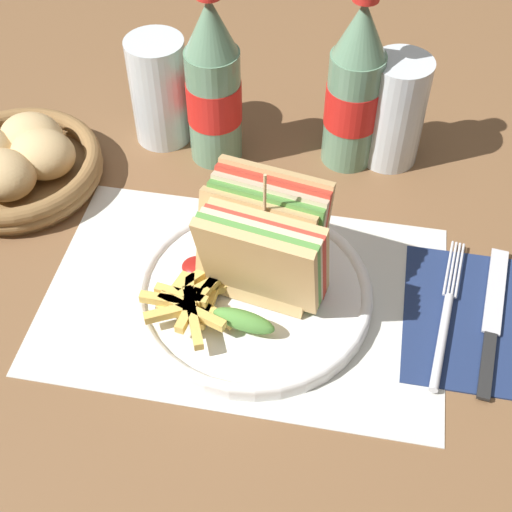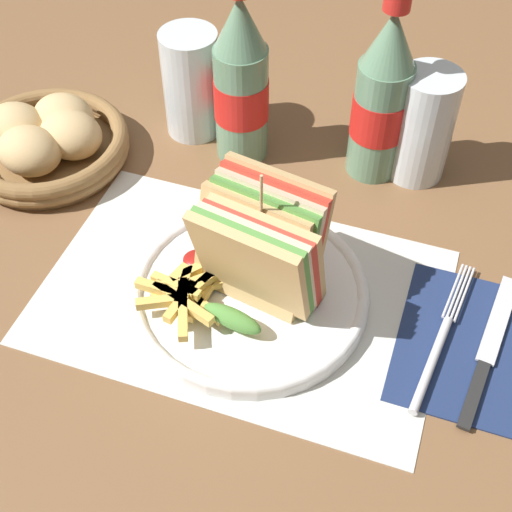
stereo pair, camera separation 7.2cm
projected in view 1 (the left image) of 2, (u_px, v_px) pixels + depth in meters
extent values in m
plane|color=brown|center=(253.00, 299.00, 0.74)|extent=(4.00, 4.00, 0.00)
cube|color=silver|center=(244.00, 299.00, 0.73)|extent=(0.41, 0.27, 0.00)
cylinder|color=white|center=(253.00, 291.00, 0.73)|extent=(0.24, 0.24, 0.01)
torus|color=white|center=(252.00, 287.00, 0.73)|extent=(0.24, 0.24, 0.01)
cube|color=tan|center=(258.00, 268.00, 0.66)|extent=(0.12, 0.06, 0.11)
cube|color=#518E3D|center=(261.00, 263.00, 0.67)|extent=(0.12, 0.06, 0.11)
cube|color=beige|center=(265.00, 257.00, 0.67)|extent=(0.12, 0.06, 0.11)
cube|color=red|center=(268.00, 252.00, 0.68)|extent=(0.12, 0.06, 0.11)
cube|color=tan|center=(271.00, 247.00, 0.69)|extent=(0.12, 0.06, 0.11)
ellipsoid|color=#518E3D|center=(248.00, 321.00, 0.68)|extent=(0.07, 0.03, 0.02)
cube|color=tan|center=(257.00, 255.00, 0.68)|extent=(0.12, 0.06, 0.11)
cube|color=#518E3D|center=(260.00, 246.00, 0.69)|extent=(0.12, 0.06, 0.11)
cube|color=beige|center=(264.00, 238.00, 0.69)|extent=(0.12, 0.06, 0.11)
cube|color=red|center=(267.00, 230.00, 0.69)|extent=(0.12, 0.06, 0.11)
cube|color=tan|center=(270.00, 221.00, 0.70)|extent=(0.12, 0.06, 0.11)
ellipsoid|color=#518E3D|center=(258.00, 280.00, 0.71)|extent=(0.07, 0.03, 0.02)
cylinder|color=tan|center=(264.00, 234.00, 0.67)|extent=(0.00, 0.00, 0.15)
cube|color=#E0B756|center=(196.00, 297.00, 0.71)|extent=(0.03, 0.06, 0.01)
cube|color=#E0B756|center=(174.00, 292.00, 0.71)|extent=(0.02, 0.05, 0.01)
cube|color=#E0B756|center=(210.00, 291.00, 0.71)|extent=(0.07, 0.04, 0.01)
cube|color=#E0B756|center=(211.00, 298.00, 0.71)|extent=(0.01, 0.07, 0.01)
cube|color=#E0B756|center=(203.00, 307.00, 0.70)|extent=(0.07, 0.04, 0.01)
cube|color=#E0B756|center=(181.00, 295.00, 0.70)|extent=(0.06, 0.02, 0.01)
cube|color=#E0B756|center=(170.00, 312.00, 0.68)|extent=(0.05, 0.03, 0.01)
cube|color=#E0B756|center=(219.00, 279.00, 0.71)|extent=(0.06, 0.06, 0.01)
cube|color=#E0B756|center=(193.00, 317.00, 0.68)|extent=(0.04, 0.07, 0.01)
cube|color=#E0B756|center=(192.00, 311.00, 0.68)|extent=(0.07, 0.03, 0.01)
cube|color=#E0B756|center=(214.00, 280.00, 0.71)|extent=(0.03, 0.07, 0.01)
cube|color=#E0B756|center=(164.00, 300.00, 0.69)|extent=(0.05, 0.01, 0.01)
cube|color=#E0B756|center=(189.00, 310.00, 0.68)|extent=(0.02, 0.05, 0.01)
cube|color=#E0B756|center=(199.00, 276.00, 0.71)|extent=(0.04, 0.05, 0.01)
cube|color=#E0B756|center=(189.00, 294.00, 0.70)|extent=(0.02, 0.05, 0.01)
cube|color=#E0B756|center=(222.00, 277.00, 0.71)|extent=(0.03, 0.05, 0.01)
ellipsoid|color=maroon|center=(198.00, 267.00, 0.73)|extent=(0.03, 0.03, 0.01)
cube|color=navy|center=(468.00, 318.00, 0.72)|extent=(0.13, 0.18, 0.00)
cylinder|color=silver|center=(442.00, 341.00, 0.69)|extent=(0.02, 0.12, 0.01)
cylinder|color=silver|center=(448.00, 267.00, 0.75)|extent=(0.01, 0.08, 0.00)
cylinder|color=silver|center=(452.00, 268.00, 0.75)|extent=(0.01, 0.08, 0.00)
cylinder|color=silver|center=(456.00, 269.00, 0.75)|extent=(0.01, 0.08, 0.00)
cylinder|color=silver|center=(460.00, 270.00, 0.75)|extent=(0.01, 0.08, 0.00)
cube|color=black|center=(487.00, 365.00, 0.68)|extent=(0.02, 0.08, 0.00)
cube|color=silver|center=(496.00, 290.00, 0.74)|extent=(0.03, 0.12, 0.00)
cylinder|color=slate|center=(214.00, 106.00, 0.83)|extent=(0.06, 0.06, 0.14)
cylinder|color=red|center=(214.00, 101.00, 0.83)|extent=(0.06, 0.06, 0.05)
cone|color=slate|center=(210.00, 25.00, 0.76)|extent=(0.06, 0.06, 0.07)
cylinder|color=slate|center=(352.00, 109.00, 0.83)|extent=(0.06, 0.06, 0.14)
cylinder|color=red|center=(353.00, 104.00, 0.83)|extent=(0.06, 0.06, 0.05)
cone|color=slate|center=(362.00, 28.00, 0.75)|extent=(0.06, 0.06, 0.07)
cylinder|color=silver|center=(395.00, 111.00, 0.83)|extent=(0.07, 0.07, 0.14)
cylinder|color=silver|center=(159.00, 91.00, 0.86)|extent=(0.07, 0.07, 0.14)
cylinder|color=black|center=(163.00, 120.00, 0.89)|extent=(0.06, 0.06, 0.05)
cylinder|color=olive|center=(20.00, 177.00, 0.85)|extent=(0.18, 0.18, 0.01)
torus|color=olive|center=(18.00, 171.00, 0.84)|extent=(0.20, 0.20, 0.02)
torus|color=olive|center=(15.00, 163.00, 0.83)|extent=(0.20, 0.20, 0.02)
ellipsoid|color=tan|center=(43.00, 154.00, 0.83)|extent=(0.08, 0.06, 0.06)
ellipsoid|color=tan|center=(32.00, 137.00, 0.85)|extent=(0.08, 0.06, 0.06)
ellipsoid|color=tan|center=(3.00, 175.00, 0.80)|extent=(0.08, 0.06, 0.06)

